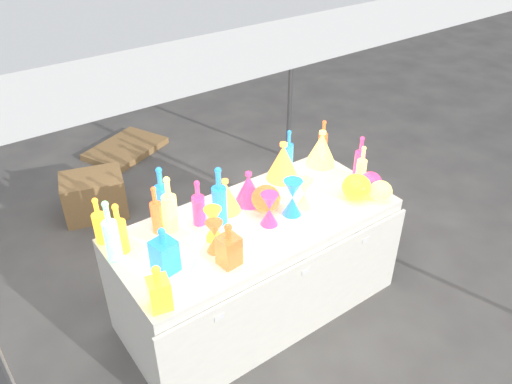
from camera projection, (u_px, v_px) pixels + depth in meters
ground at (256, 304)px, 3.51m from camera, size 80.00×80.00×0.00m
display_table at (257, 265)px, 3.30m from camera, size 1.84×0.83×0.75m
cardboard_box_closed at (94, 195)px, 4.32m from camera, size 0.60×0.50×0.37m
cardboard_box_flat at (126, 149)px, 5.34m from camera, size 0.93×0.82×0.07m
bottle_0 at (99, 220)px, 2.83m from camera, size 0.10×0.10×0.30m
bottle_1 at (162, 194)px, 3.00m from camera, size 0.10×0.10×0.37m
bottle_2 at (156, 210)px, 2.90m from camera, size 0.09×0.09×0.32m
bottle_3 at (198, 202)px, 2.98m from camera, size 0.10×0.10×0.31m
bottle_4 at (169, 204)px, 2.91m from camera, size 0.09×0.09×0.37m
bottle_5 at (110, 231)px, 2.69m from camera, size 0.10×0.10×0.38m
bottle_6 at (119, 228)px, 2.76m from camera, size 0.09×0.09×0.32m
bottle_7 at (219, 195)px, 2.97m from camera, size 0.12×0.12×0.39m
decanter_0 at (158, 287)px, 2.42m from camera, size 0.13×0.13×0.26m
decanter_1 at (229, 244)px, 2.68m from camera, size 0.12×0.12×0.27m
decanter_2 at (164, 250)px, 2.63m from camera, size 0.14×0.14×0.29m
hourglass_0 at (215, 237)px, 2.79m from camera, size 0.11×0.11×0.20m
hourglass_1 at (269, 209)px, 2.99m from camera, size 0.14×0.14×0.22m
hourglass_2 at (304, 194)px, 3.14m from camera, size 0.14×0.14×0.21m
hourglass_3 at (198, 254)px, 2.66m from camera, size 0.12×0.12×0.20m
hourglass_4 at (213, 224)px, 2.88m from camera, size 0.12×0.12×0.21m
hourglass_5 at (292, 198)px, 3.08m from camera, size 0.15×0.15×0.24m
globe_0 at (356, 188)px, 3.24m from camera, size 0.23×0.23×0.15m
globe_1 at (381, 192)px, 3.24m from camera, size 0.15×0.15×0.12m
globe_2 at (266, 200)px, 3.14m from camera, size 0.19×0.19×0.15m
globe_3 at (370, 183)px, 3.33m from camera, size 0.20×0.20×0.12m
lampshade_0 at (226, 195)px, 3.11m from camera, size 0.23×0.23×0.23m
lampshade_1 at (283, 161)px, 3.42m from camera, size 0.31×0.31×0.27m
lampshade_2 at (249, 188)px, 3.19m from camera, size 0.23×0.23×0.22m
lampshade_3 at (321, 148)px, 3.59m from camera, size 0.23×0.23×0.26m
bottle_8 at (289, 150)px, 3.52m from camera, size 0.08×0.08×0.31m
bottle_9 at (323, 139)px, 3.66m from camera, size 0.09×0.09×0.30m
bottle_10 at (360, 158)px, 3.41m from camera, size 0.08×0.08×0.32m
bottle_11 at (362, 166)px, 3.34m from camera, size 0.08×0.08×0.30m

